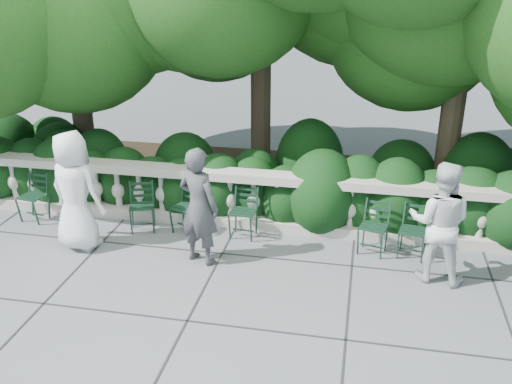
% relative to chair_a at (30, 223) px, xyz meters
% --- Properties ---
extents(ground, '(90.00, 90.00, 0.00)m').
position_rel_chair_a_xyz_m(ground, '(4.03, -1.20, 0.00)').
color(ground, '#52545A').
rests_on(ground, ground).
extents(balustrade, '(12.00, 0.44, 1.00)m').
position_rel_chair_a_xyz_m(balustrade, '(4.03, 0.60, 0.49)').
color(balustrade, '#9E998E').
rests_on(balustrade, ground).
extents(shrub_hedge, '(15.00, 2.60, 1.70)m').
position_rel_chair_a_xyz_m(shrub_hedge, '(4.03, 1.80, 0.00)').
color(shrub_hedge, black).
rests_on(shrub_hedge, ground).
extents(chair_a, '(0.51, 0.54, 0.84)m').
position_rel_chair_a_xyz_m(chair_a, '(0.00, 0.00, 0.00)').
color(chair_a, black).
rests_on(chair_a, ground).
extents(chair_b, '(0.56, 0.59, 0.84)m').
position_rel_chair_a_xyz_m(chair_b, '(2.72, 0.08, 0.00)').
color(chair_b, black).
rests_on(chair_b, ground).
extents(chair_c, '(0.57, 0.60, 0.84)m').
position_rel_chair_a_xyz_m(chair_c, '(2.07, -0.00, 0.00)').
color(chair_c, black).
rests_on(chair_c, ground).
extents(chair_d, '(0.48, 0.51, 0.84)m').
position_rel_chair_a_xyz_m(chair_d, '(3.72, 0.09, 0.00)').
color(chair_d, black).
rests_on(chair_d, ground).
extents(chair_e, '(0.53, 0.56, 0.84)m').
position_rel_chair_a_xyz_m(chair_e, '(6.37, -0.07, 0.00)').
color(chair_e, black).
rests_on(chair_e, ground).
extents(chair_f, '(0.54, 0.57, 0.84)m').
position_rel_chair_a_xyz_m(chair_f, '(5.77, -0.05, 0.00)').
color(chair_f, black).
rests_on(chair_f, ground).
extents(person_businessman, '(1.06, 0.83, 1.90)m').
position_rel_chair_a_xyz_m(person_businessman, '(1.27, -0.58, 0.95)').
color(person_businessman, white).
rests_on(person_businessman, ground).
extents(person_woman_grey, '(0.77, 0.63, 1.81)m').
position_rel_chair_a_xyz_m(person_woman_grey, '(3.27, -0.67, 0.90)').
color(person_woman_grey, '#3B3C40').
rests_on(person_woman_grey, ground).
extents(person_casual_man, '(0.97, 0.82, 1.77)m').
position_rel_chair_a_xyz_m(person_casual_man, '(6.68, -0.49, 0.88)').
color(person_casual_man, silver).
rests_on(person_casual_man, ground).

